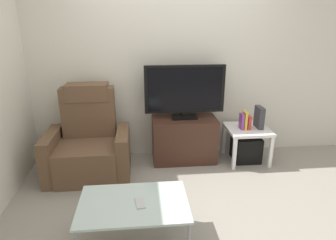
{
  "coord_description": "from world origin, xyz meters",
  "views": [
    {
      "loc": [
        -0.45,
        -2.77,
        1.85
      ],
      "look_at": [
        -0.12,
        0.5,
        0.7
      ],
      "focal_mm": 31.74,
      "sensor_mm": 36.0,
      "label": 1
    }
  ],
  "objects_px": {
    "book_leftmost": "(242,121)",
    "coffee_table": "(134,205)",
    "book_rightmost": "(248,122)",
    "television": "(185,91)",
    "side_table": "(247,133)",
    "subwoofer_box": "(246,148)",
    "game_console": "(259,117)",
    "recliner_armchair": "(89,145)",
    "book_middle": "(245,120)",
    "tv_stand": "(184,139)",
    "cell_phone": "(140,203)"
  },
  "relations": [
    {
      "from": "book_leftmost",
      "to": "coffee_table",
      "type": "height_order",
      "value": "book_leftmost"
    },
    {
      "from": "book_leftmost",
      "to": "book_rightmost",
      "type": "distance_m",
      "value": 0.09
    },
    {
      "from": "television",
      "to": "coffee_table",
      "type": "bearing_deg",
      "value": -112.88
    },
    {
      "from": "side_table",
      "to": "subwoofer_box",
      "type": "relative_size",
      "value": 1.59
    },
    {
      "from": "side_table",
      "to": "coffee_table",
      "type": "relative_size",
      "value": 0.6
    },
    {
      "from": "game_console",
      "to": "recliner_armchair",
      "type": "bearing_deg",
      "value": -176.04
    },
    {
      "from": "book_middle",
      "to": "coffee_table",
      "type": "height_order",
      "value": "book_middle"
    },
    {
      "from": "television",
      "to": "book_leftmost",
      "type": "bearing_deg",
      "value": -9.81
    },
    {
      "from": "tv_stand",
      "to": "recliner_armchair",
      "type": "height_order",
      "value": "recliner_armchair"
    },
    {
      "from": "book_middle",
      "to": "game_console",
      "type": "bearing_deg",
      "value": 8.4
    },
    {
      "from": "game_console",
      "to": "subwoofer_box",
      "type": "bearing_deg",
      "value": -176.05
    },
    {
      "from": "book_leftmost",
      "to": "coffee_table",
      "type": "relative_size",
      "value": 0.23
    },
    {
      "from": "game_console",
      "to": "coffee_table",
      "type": "xyz_separation_m",
      "value": [
        -1.63,
        -1.45,
        -0.22
      ]
    },
    {
      "from": "recliner_armchair",
      "to": "game_console",
      "type": "bearing_deg",
      "value": 10.86
    },
    {
      "from": "coffee_table",
      "to": "tv_stand",
      "type": "bearing_deg",
      "value": 66.87
    },
    {
      "from": "recliner_armchair",
      "to": "game_console",
      "type": "xyz_separation_m",
      "value": [
        2.19,
        0.15,
        0.23
      ]
    },
    {
      "from": "book_leftmost",
      "to": "cell_phone",
      "type": "distance_m",
      "value": 1.97
    },
    {
      "from": "game_console",
      "to": "cell_phone",
      "type": "height_order",
      "value": "game_console"
    },
    {
      "from": "book_rightmost",
      "to": "cell_phone",
      "type": "xyz_separation_m",
      "value": [
        -1.42,
        -1.44,
        -0.14
      ]
    },
    {
      "from": "television",
      "to": "cell_phone",
      "type": "xyz_separation_m",
      "value": [
        -0.6,
        -1.57,
        -0.55
      ]
    },
    {
      "from": "tv_stand",
      "to": "coffee_table",
      "type": "bearing_deg",
      "value": -113.13
    },
    {
      "from": "television",
      "to": "tv_stand",
      "type": "bearing_deg",
      "value": -90.0
    },
    {
      "from": "recliner_armchair",
      "to": "subwoofer_box",
      "type": "relative_size",
      "value": 3.18
    },
    {
      "from": "recliner_armchair",
      "to": "book_middle",
      "type": "height_order",
      "value": "recliner_armchair"
    },
    {
      "from": "subwoofer_box",
      "to": "cell_phone",
      "type": "relative_size",
      "value": 2.26
    },
    {
      "from": "tv_stand",
      "to": "cell_phone",
      "type": "distance_m",
      "value": 1.66
    },
    {
      "from": "tv_stand",
      "to": "book_rightmost",
      "type": "bearing_deg",
      "value": -7.48
    },
    {
      "from": "television",
      "to": "side_table",
      "type": "xyz_separation_m",
      "value": [
        0.83,
        -0.11,
        -0.57
      ]
    },
    {
      "from": "television",
      "to": "recliner_armchair",
      "type": "height_order",
      "value": "television"
    },
    {
      "from": "television",
      "to": "game_console",
      "type": "height_order",
      "value": "television"
    },
    {
      "from": "tv_stand",
      "to": "recliner_armchair",
      "type": "bearing_deg",
      "value": -169.26
    },
    {
      "from": "book_middle",
      "to": "book_leftmost",
      "type": "bearing_deg",
      "value": 180.0
    },
    {
      "from": "side_table",
      "to": "book_middle",
      "type": "relative_size",
      "value": 2.27
    },
    {
      "from": "book_leftmost",
      "to": "cell_phone",
      "type": "relative_size",
      "value": 1.39
    },
    {
      "from": "book_leftmost",
      "to": "coffee_table",
      "type": "xyz_separation_m",
      "value": [
        -1.38,
        -1.42,
        -0.19
      ]
    },
    {
      "from": "recliner_armchair",
      "to": "book_rightmost",
      "type": "height_order",
      "value": "recliner_armchair"
    },
    {
      "from": "book_rightmost",
      "to": "side_table",
      "type": "bearing_deg",
      "value": 63.36
    },
    {
      "from": "tv_stand",
      "to": "television",
      "type": "distance_m",
      "value": 0.66
    },
    {
      "from": "side_table",
      "to": "book_rightmost",
      "type": "distance_m",
      "value": 0.17
    },
    {
      "from": "side_table",
      "to": "coffee_table",
      "type": "xyz_separation_m",
      "value": [
        -1.48,
        -1.44,
        -0.01
      ]
    },
    {
      "from": "book_middle",
      "to": "cell_phone",
      "type": "relative_size",
      "value": 1.58
    },
    {
      "from": "subwoofer_box",
      "to": "book_rightmost",
      "type": "height_order",
      "value": "book_rightmost"
    },
    {
      "from": "cell_phone",
      "to": "television",
      "type": "bearing_deg",
      "value": 59.82
    },
    {
      "from": "book_leftmost",
      "to": "book_rightmost",
      "type": "xyz_separation_m",
      "value": [
        0.09,
        0.0,
        -0.01
      ]
    },
    {
      "from": "book_leftmost",
      "to": "book_middle",
      "type": "distance_m",
      "value": 0.04
    },
    {
      "from": "coffee_table",
      "to": "subwoofer_box",
      "type": "bearing_deg",
      "value": 44.08
    },
    {
      "from": "recliner_armchair",
      "to": "game_console",
      "type": "distance_m",
      "value": 2.2
    },
    {
      "from": "tv_stand",
      "to": "book_rightmost",
      "type": "xyz_separation_m",
      "value": [
        0.82,
        -0.11,
        0.25
      ]
    },
    {
      "from": "recliner_armchair",
      "to": "book_leftmost",
      "type": "distance_m",
      "value": 1.96
    },
    {
      "from": "cell_phone",
      "to": "coffee_table",
      "type": "bearing_deg",
      "value": 149.4
    }
  ]
}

